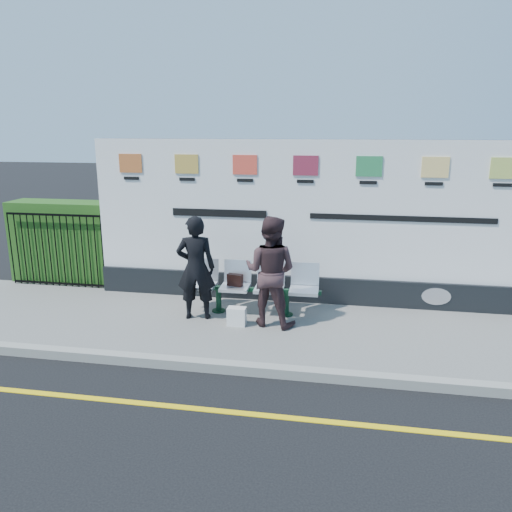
{
  "coord_description": "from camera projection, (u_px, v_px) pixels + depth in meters",
  "views": [
    {
      "loc": [
        1.2,
        -5.2,
        3.33
      ],
      "look_at": [
        -0.21,
        2.71,
        1.25
      ],
      "focal_mm": 35.0,
      "sensor_mm": 36.0,
      "label": 1
    }
  ],
  "objects": [
    {
      "name": "woman_left",
      "position": [
        196.0,
        268.0,
        8.45
      ],
      "size": [
        0.72,
        0.54,
        1.8
      ],
      "primitive_type": "imported",
      "rotation": [
        0.0,
        0.0,
        3.33
      ],
      "color": "black",
      "rests_on": "pavement"
    },
    {
      "name": "woman_right",
      "position": [
        270.0,
        271.0,
        8.17
      ],
      "size": [
        1.01,
        0.86,
        1.84
      ],
      "primitive_type": "imported",
      "rotation": [
        0.0,
        0.0,
        2.94
      ],
      "color": "#3A2529",
      "rests_on": "pavement"
    },
    {
      "name": "hedge",
      "position": [
        68.0,
        241.0,
        10.62
      ],
      "size": [
        2.35,
        0.7,
        1.7
      ],
      "primitive_type": "cube",
      "color": "#265419",
      "rests_on": "pavement"
    },
    {
      "name": "carrier_bag_white",
      "position": [
        237.0,
        316.0,
        8.3
      ],
      "size": [
        0.31,
        0.18,
        0.31
      ],
      "primitive_type": "cube",
      "color": "silver",
      "rests_on": "pavement"
    },
    {
      "name": "yellow_line",
      "position": [
        234.0,
        412.0,
        5.99
      ],
      "size": [
        14.0,
        0.1,
        0.01
      ],
      "primitive_type": "cube",
      "color": "yellow",
      "rests_on": "ground"
    },
    {
      "name": "ground",
      "position": [
        234.0,
        413.0,
        5.99
      ],
      "size": [
        80.0,
        80.0,
        0.0
      ],
      "primitive_type": "plane",
      "color": "black"
    },
    {
      "name": "bench",
      "position": [
        252.0,
        300.0,
        8.82
      ],
      "size": [
        2.33,
        0.65,
        0.5
      ],
      "primitive_type": null,
      "rotation": [
        0.0,
        0.0,
        0.02
      ],
      "color": "silver",
      "rests_on": "pavement"
    },
    {
      "name": "pavement",
      "position": [
        266.0,
        328.0,
        8.36
      ],
      "size": [
        14.0,
        3.0,
        0.12
      ],
      "primitive_type": "cube",
      "color": "slate",
      "rests_on": "ground"
    },
    {
      "name": "billboard",
      "position": [
        304.0,
        234.0,
        9.22
      ],
      "size": [
        8.0,
        0.3,
        3.0
      ],
      "color": "black",
      "rests_on": "pavement"
    },
    {
      "name": "railing",
      "position": [
        56.0,
        250.0,
        10.21
      ],
      "size": [
        2.05,
        0.06,
        1.54
      ],
      "primitive_type": null,
      "color": "black",
      "rests_on": "pavement"
    },
    {
      "name": "handbag_brown",
      "position": [
        235.0,
        280.0,
        8.77
      ],
      "size": [
        0.29,
        0.17,
        0.21
      ],
      "primitive_type": "cube",
      "rotation": [
        0.0,
        0.0,
        -0.23
      ],
      "color": "black",
      "rests_on": "bench"
    },
    {
      "name": "kerb",
      "position": [
        249.0,
        369.0,
        6.93
      ],
      "size": [
        14.0,
        0.18,
        0.14
      ],
      "primitive_type": "cube",
      "color": "gray",
      "rests_on": "ground"
    }
  ]
}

